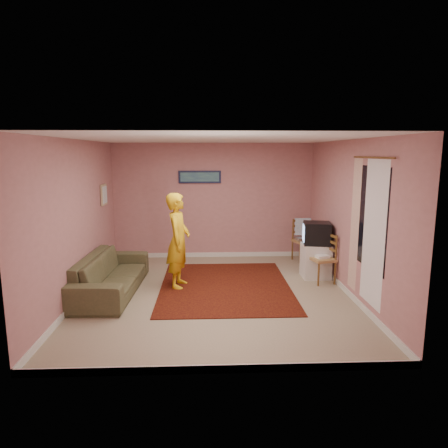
{
  "coord_description": "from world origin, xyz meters",
  "views": [
    {
      "loc": [
        -0.13,
        -6.51,
        2.39
      ],
      "look_at": [
        0.17,
        0.6,
        1.11
      ],
      "focal_mm": 32.0,
      "sensor_mm": 36.0,
      "label": 1
    }
  ],
  "objects_px": {
    "tv_cabinet": "(316,261)",
    "sofa": "(111,274)",
    "crt_tv": "(317,233)",
    "chair_a": "(304,236)",
    "chair_b": "(323,253)",
    "person": "(178,241)"
  },
  "relations": [
    {
      "from": "crt_tv",
      "to": "chair_a",
      "type": "height_order",
      "value": "crt_tv"
    },
    {
      "from": "person",
      "to": "chair_b",
      "type": "bearing_deg",
      "value": -79.3
    },
    {
      "from": "sofa",
      "to": "chair_b",
      "type": "bearing_deg",
      "value": -81.89
    },
    {
      "from": "tv_cabinet",
      "to": "crt_tv",
      "type": "bearing_deg",
      "value": 170.83
    },
    {
      "from": "tv_cabinet",
      "to": "person",
      "type": "bearing_deg",
      "value": -170.61
    },
    {
      "from": "crt_tv",
      "to": "person",
      "type": "height_order",
      "value": "person"
    },
    {
      "from": "crt_tv",
      "to": "chair_b",
      "type": "relative_size",
      "value": 1.12
    },
    {
      "from": "tv_cabinet",
      "to": "crt_tv",
      "type": "distance_m",
      "value": 0.54
    },
    {
      "from": "chair_b",
      "to": "tv_cabinet",
      "type": "bearing_deg",
      "value": 172.57
    },
    {
      "from": "chair_b",
      "to": "sofa",
      "type": "relative_size",
      "value": 0.22
    },
    {
      "from": "tv_cabinet",
      "to": "sofa",
      "type": "height_order",
      "value": "tv_cabinet"
    },
    {
      "from": "chair_b",
      "to": "sofa",
      "type": "bearing_deg",
      "value": -98.24
    },
    {
      "from": "chair_a",
      "to": "chair_b",
      "type": "height_order",
      "value": "chair_a"
    },
    {
      "from": "chair_b",
      "to": "crt_tv",
      "type": "bearing_deg",
      "value": 173.45
    },
    {
      "from": "tv_cabinet",
      "to": "chair_a",
      "type": "bearing_deg",
      "value": 87.62
    },
    {
      "from": "sofa",
      "to": "person",
      "type": "bearing_deg",
      "value": -74.75
    },
    {
      "from": "tv_cabinet",
      "to": "sofa",
      "type": "relative_size",
      "value": 0.29
    },
    {
      "from": "person",
      "to": "sofa",
      "type": "bearing_deg",
      "value": 111.0
    },
    {
      "from": "chair_b",
      "to": "person",
      "type": "height_order",
      "value": "person"
    },
    {
      "from": "crt_tv",
      "to": "chair_b",
      "type": "distance_m",
      "value": 0.44
    },
    {
      "from": "tv_cabinet",
      "to": "sofa",
      "type": "xyz_separation_m",
      "value": [
        -3.75,
        -0.69,
        -0.0
      ]
    },
    {
      "from": "tv_cabinet",
      "to": "chair_b",
      "type": "xyz_separation_m",
      "value": [
        0.04,
        -0.31,
        0.23
      ]
    }
  ]
}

